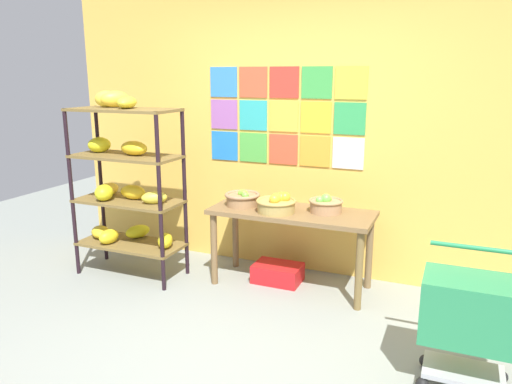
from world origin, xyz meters
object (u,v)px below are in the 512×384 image
Objects in this scene: display_table at (291,221)px; produce_crate_under_table at (278,273)px; fruit_basket_left at (326,205)px; shopping_cart at (470,314)px; fruit_basket_back_left at (243,198)px; fruit_basket_centre at (277,204)px; banana_shelf_unit at (124,177)px.

produce_crate_under_table is at bearing 164.63° from display_table.
fruit_basket_left is (0.29, 0.06, 0.17)m from display_table.
fruit_basket_left reaches higher than shopping_cart.
fruit_basket_back_left is 0.77m from produce_crate_under_table.
produce_crate_under_table is (-0.04, 0.14, -0.70)m from fruit_basket_centre.
banana_shelf_unit is 3.98× the size of produce_crate_under_table.
produce_crate_under_table is at bearing 104.71° from fruit_basket_centre.
shopping_cart is at bearing -42.15° from fruit_basket_left.
display_table is 1.70× the size of shopping_cart.
fruit_basket_left reaches higher than fruit_basket_back_left.
fruit_basket_centre is (-0.39, -0.16, 0.01)m from fruit_basket_left.
fruit_basket_back_left is at bearing 164.56° from shopping_cart.
fruit_basket_centre is (1.43, 0.21, -0.16)m from banana_shelf_unit.
shopping_cart is (2.98, -0.68, -0.46)m from banana_shelf_unit.
fruit_basket_back_left is at bearing 167.23° from fruit_basket_centre.
fruit_basket_centre reaches higher than display_table.
shopping_cart is at bearing -34.32° from display_table.
fruit_basket_left is at bearing 5.94° from fruit_basket_back_left.
shopping_cart is at bearing -32.92° from produce_crate_under_table.
banana_shelf_unit reaches higher than fruit_basket_left.
produce_crate_under_table is 0.51× the size of shopping_cart.
fruit_basket_left is 1.59m from shopping_cart.
banana_shelf_unit is 5.81× the size of fruit_basket_left.
fruit_basket_left is at bearing 12.29° from display_table.
fruit_basket_back_left is at bearing -170.74° from produce_crate_under_table.
fruit_basket_left is at bearing 3.36° from produce_crate_under_table.
shopping_cart is at bearing -29.90° from fruit_basket_centre.
display_table is at bearing 11.51° from banana_shelf_unit.
fruit_basket_left is 0.85× the size of fruit_basket_centre.
display_table is at bearing 1.92° from fruit_basket_back_left.
fruit_basket_back_left is (-0.36, 0.08, -0.01)m from fruit_basket_centre.
banana_shelf_unit is 1.45m from fruit_basket_centre.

